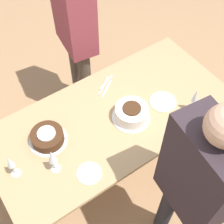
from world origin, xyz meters
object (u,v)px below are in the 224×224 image
at_px(wine_glass_near, 10,163).
at_px(person_watching, 195,185).
at_px(wine_glass_far, 52,157).
at_px(wine_glass_extra, 195,97).
at_px(cake_center_white, 131,113).
at_px(cake_front_chocolate, 47,137).
at_px(person_cutting, 75,26).

distance_m(wine_glass_near, person_watching, 1.03).
distance_m(wine_glass_far, wine_glass_extra, 1.00).
height_order(cake_center_white, cake_front_chocolate, cake_center_white).
relative_size(wine_glass_extra, person_cutting, 0.14).
distance_m(cake_front_chocolate, wine_glass_far, 0.24).
height_order(wine_glass_near, wine_glass_far, wine_glass_far).
bearing_deg(wine_glass_extra, wine_glass_far, -7.81).
height_order(cake_center_white, wine_glass_far, wine_glass_far).
xyz_separation_m(cake_center_white, wine_glass_near, (0.82, -0.06, 0.09)).
bearing_deg(cake_front_chocolate, cake_center_white, 163.82).
height_order(cake_front_chocolate, wine_glass_far, wine_glass_far).
xyz_separation_m(wine_glass_near, wine_glass_far, (-0.21, 0.11, 0.01)).
distance_m(cake_center_white, wine_glass_extra, 0.43).
xyz_separation_m(wine_glass_near, wine_glass_extra, (-1.20, 0.25, 0.01)).
xyz_separation_m(wine_glass_far, person_watching, (-0.53, 0.60, 0.06)).
bearing_deg(person_watching, wine_glass_extra, -37.93).
bearing_deg(person_watching, cake_front_chocolate, 37.02).
relative_size(cake_center_white, wine_glass_far, 1.24).
relative_size(cake_front_chocolate, person_watching, 0.16).
bearing_deg(wine_glass_near, cake_front_chocolate, -160.10).
bearing_deg(person_watching, person_cutting, 0.65).
distance_m(cake_center_white, wine_glass_far, 0.62).
distance_m(wine_glass_extra, person_cutting, 1.09).
bearing_deg(wine_glass_near, cake_center_white, 175.67).
height_order(cake_center_white, wine_glass_extra, wine_glass_extra).
xyz_separation_m(wine_glass_extra, person_watching, (0.46, 0.47, 0.06)).
bearing_deg(wine_glass_extra, cake_front_chocolate, -20.18).
bearing_deg(wine_glass_far, cake_front_chocolate, -105.39).
distance_m(cake_front_chocolate, person_cutting, 0.95).
xyz_separation_m(cake_front_chocolate, wine_glass_far, (0.06, 0.21, 0.11)).
xyz_separation_m(wine_glass_far, person_cutting, (-0.69, -0.91, 0.03)).
bearing_deg(cake_center_white, cake_front_chocolate, -16.18).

